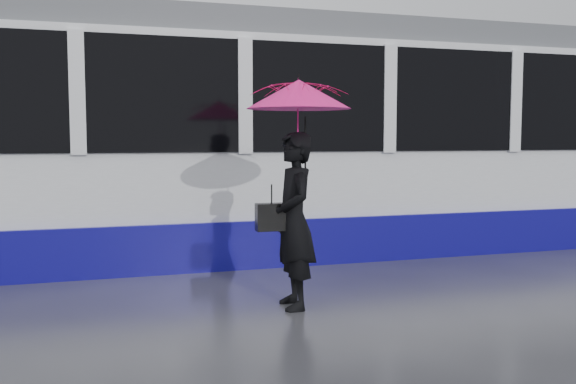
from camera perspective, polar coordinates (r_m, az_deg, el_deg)
name	(u,v)px	position (r m, az deg, el deg)	size (l,w,h in m)	color
ground	(303,290)	(7.19, 1.38, -8.68)	(90.00, 90.00, 0.00)	#2B2B30
rails	(249,251)	(9.53, -3.51, -5.25)	(34.00, 1.51, 0.02)	#3F3D38
tram	(118,141)	(9.12, -14.90, 4.42)	(26.00, 2.56, 3.35)	white
woman	(294,221)	(6.30, 0.51, -2.56)	(0.63, 0.42, 1.74)	black
umbrella	(299,115)	(6.27, 0.96, 6.88)	(1.06, 1.06, 1.17)	#F91487
handbag	(272,217)	(6.25, -1.46, -2.23)	(0.31, 0.15, 0.45)	black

